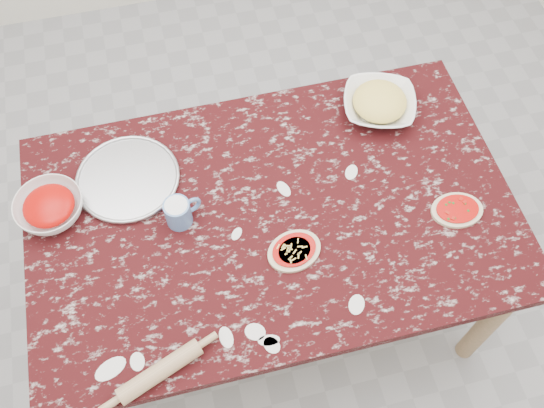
{
  "coord_description": "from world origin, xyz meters",
  "views": [
    {
      "loc": [
        -0.24,
        -0.95,
        2.46
      ],
      "look_at": [
        0.0,
        0.0,
        0.8
      ],
      "focal_mm": 39.55,
      "sensor_mm": 36.0,
      "label": 1
    }
  ],
  "objects_px": {
    "sauce_bowl": "(50,208)",
    "flour_mug": "(179,212)",
    "pizza_tray": "(128,179)",
    "rolling_pin": "(160,371)",
    "cheese_bowl": "(379,105)",
    "worktable": "(272,224)"
  },
  "relations": [
    {
      "from": "sauce_bowl",
      "to": "cheese_bowl",
      "type": "distance_m",
      "value": 1.19
    },
    {
      "from": "cheese_bowl",
      "to": "rolling_pin",
      "type": "relative_size",
      "value": 1.01
    },
    {
      "from": "worktable",
      "to": "pizza_tray",
      "type": "height_order",
      "value": "pizza_tray"
    },
    {
      "from": "worktable",
      "to": "rolling_pin",
      "type": "height_order",
      "value": "rolling_pin"
    },
    {
      "from": "pizza_tray",
      "to": "flour_mug",
      "type": "height_order",
      "value": "flour_mug"
    },
    {
      "from": "cheese_bowl",
      "to": "flour_mug",
      "type": "relative_size",
      "value": 2.09
    },
    {
      "from": "pizza_tray",
      "to": "rolling_pin",
      "type": "distance_m",
      "value": 0.68
    },
    {
      "from": "pizza_tray",
      "to": "rolling_pin",
      "type": "bearing_deg",
      "value": -88.99
    },
    {
      "from": "sauce_bowl",
      "to": "flour_mug",
      "type": "height_order",
      "value": "flour_mug"
    },
    {
      "from": "pizza_tray",
      "to": "rolling_pin",
      "type": "relative_size",
      "value": 1.34
    },
    {
      "from": "worktable",
      "to": "sauce_bowl",
      "type": "bearing_deg",
      "value": 166.56
    },
    {
      "from": "worktable",
      "to": "cheese_bowl",
      "type": "bearing_deg",
      "value": 34.02
    },
    {
      "from": "worktable",
      "to": "flour_mug",
      "type": "distance_m",
      "value": 0.33
    },
    {
      "from": "pizza_tray",
      "to": "cheese_bowl",
      "type": "bearing_deg",
      "value": 5.3
    },
    {
      "from": "pizza_tray",
      "to": "cheese_bowl",
      "type": "xyz_separation_m",
      "value": [
        0.92,
        0.09,
        0.02
      ]
    },
    {
      "from": "worktable",
      "to": "rolling_pin",
      "type": "xyz_separation_m",
      "value": [
        -0.43,
        -0.44,
        0.11
      ]
    },
    {
      "from": "rolling_pin",
      "to": "sauce_bowl",
      "type": "bearing_deg",
      "value": 113.74
    },
    {
      "from": "worktable",
      "to": "sauce_bowl",
      "type": "relative_size",
      "value": 7.21
    },
    {
      "from": "pizza_tray",
      "to": "sauce_bowl",
      "type": "bearing_deg",
      "value": -164.73
    },
    {
      "from": "cheese_bowl",
      "to": "rolling_pin",
      "type": "height_order",
      "value": "cheese_bowl"
    },
    {
      "from": "rolling_pin",
      "to": "pizza_tray",
      "type": "bearing_deg",
      "value": 91.01
    },
    {
      "from": "cheese_bowl",
      "to": "worktable",
      "type": "bearing_deg",
      "value": -145.98
    }
  ]
}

